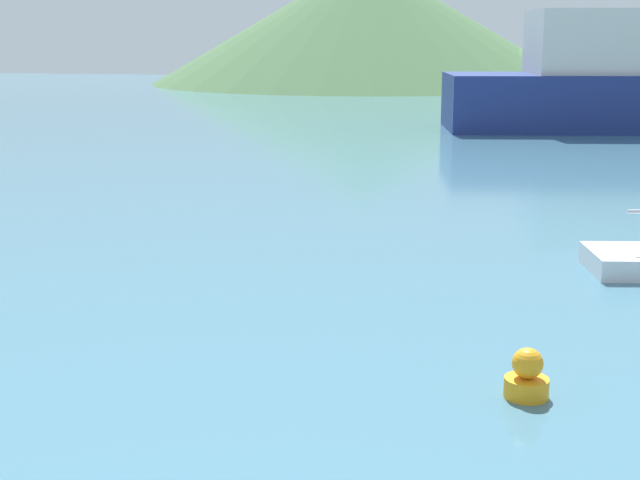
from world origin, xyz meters
name	(u,v)px	position (x,y,z in m)	size (l,w,h in m)	color
buoy_marker	(527,377)	(3.45, 9.67, 0.31)	(0.65, 0.65, 0.75)	orange
hill_west	(366,21)	(-15.13, 101.75, 7.04)	(49.78, 49.78, 14.09)	#476B42
hill_central	(579,50)	(8.71, 98.59, 3.89)	(25.47, 25.47, 7.78)	#476B42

